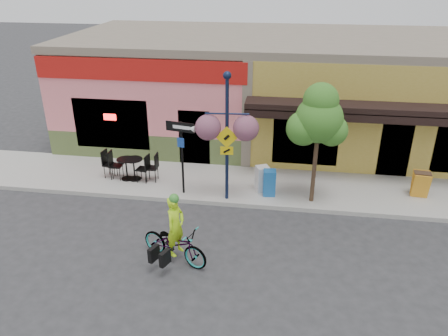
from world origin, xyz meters
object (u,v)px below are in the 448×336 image
at_px(lamp_post, 227,139).
at_px(building, 278,87).
at_px(street_tree, 317,144).
at_px(bicycle, 175,244).
at_px(newspaper_box_grey, 262,179).
at_px(cyclist_rider, 176,234).
at_px(newspaper_box_blue, 269,183).
at_px(one_way_sign, 182,158).

bearing_deg(lamp_post, building, 73.58).
bearing_deg(street_tree, bicycle, -136.11).
height_order(bicycle, lamp_post, lamp_post).
height_order(lamp_post, street_tree, lamp_post).
relative_size(lamp_post, newspaper_box_grey, 4.73).
distance_m(lamp_post, street_tree, 2.81).
xyz_separation_m(cyclist_rider, newspaper_box_blue, (2.26, 3.78, -0.23)).
bearing_deg(bicycle, newspaper_box_grey, -4.34).
bearing_deg(newspaper_box_grey, building, 63.39).
distance_m(lamp_post, newspaper_box_grey, 2.15).
height_order(newspaper_box_blue, street_tree, street_tree).
relative_size(bicycle, newspaper_box_blue, 2.22).
distance_m(bicycle, cyclist_rider, 0.31).
bearing_deg(bicycle, lamp_post, 6.89).
distance_m(bicycle, street_tree, 5.42).
bearing_deg(one_way_sign, lamp_post, 4.66).
bearing_deg(newspaper_box_blue, bicycle, -127.19).
height_order(lamp_post, one_way_sign, lamp_post).
bearing_deg(lamp_post, bicycle, -110.46).
height_order(bicycle, street_tree, street_tree).
xyz_separation_m(bicycle, street_tree, (3.72, 3.58, 1.63)).
xyz_separation_m(building, bicycle, (-2.29, -10.04, -1.72)).
xyz_separation_m(cyclist_rider, street_tree, (3.67, 3.58, 1.32)).
bearing_deg(lamp_post, newspaper_box_blue, 13.04).
relative_size(lamp_post, street_tree, 1.06).
distance_m(one_way_sign, newspaper_box_blue, 3.03).
bearing_deg(newspaper_box_grey, one_way_sign, 167.56).
height_order(one_way_sign, newspaper_box_blue, one_way_sign).
bearing_deg(building, cyclist_rider, -102.60).
bearing_deg(cyclist_rider, newspaper_box_blue, -8.40).
bearing_deg(bicycle, cyclist_rider, -67.55).
relative_size(building, bicycle, 9.02).
relative_size(bicycle, street_tree, 0.50).
distance_m(lamp_post, newspaper_box_blue, 2.22).
bearing_deg(newspaper_box_grey, cyclist_rider, -140.50).
height_order(building, newspaper_box_blue, building).
bearing_deg(newspaper_box_blue, lamp_post, -167.84).
relative_size(one_way_sign, newspaper_box_blue, 2.83).
height_order(building, one_way_sign, building).
distance_m(newspaper_box_grey, street_tree, 2.33).
bearing_deg(one_way_sign, cyclist_rider, -68.55).
height_order(cyclist_rider, street_tree, street_tree).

